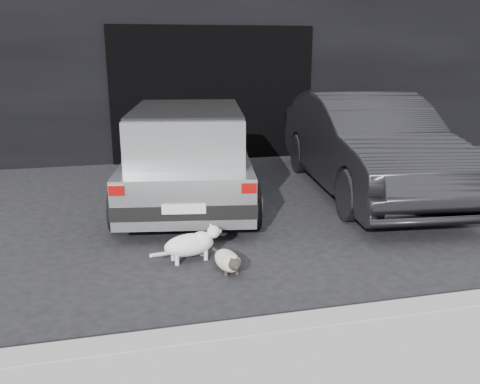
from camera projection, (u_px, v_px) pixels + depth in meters
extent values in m
plane|color=black|center=(195.00, 229.00, 6.37)|extent=(80.00, 80.00, 0.00)
cube|color=black|center=(196.00, 33.00, 11.52)|extent=(34.00, 4.00, 5.00)
cube|color=black|center=(213.00, 94.00, 9.97)|extent=(4.00, 0.10, 2.60)
cube|color=gray|center=(364.00, 318.00, 4.15)|extent=(18.00, 0.25, 0.12)
cube|color=#A9ABAD|center=(189.00, 168.00, 7.50)|extent=(2.27, 3.96, 0.59)
cube|color=#A9ABAD|center=(187.00, 131.00, 7.16)|extent=(1.86, 2.70, 0.59)
cube|color=black|center=(187.00, 131.00, 7.16)|extent=(1.86, 2.61, 0.48)
cube|color=black|center=(184.00, 212.00, 5.80)|extent=(1.69, 0.44, 0.17)
cube|color=black|center=(192.00, 150.00, 9.25)|extent=(1.69, 0.44, 0.17)
cube|color=silver|center=(184.00, 209.00, 5.71)|extent=(0.49, 0.10, 0.11)
cube|color=#8C0707|center=(116.00, 191.00, 5.61)|extent=(0.17, 0.06, 0.11)
cube|color=#8C0707|center=(249.00, 188.00, 5.70)|extent=(0.17, 0.06, 0.11)
cube|color=black|center=(187.00, 108.00, 7.07)|extent=(1.82, 2.45, 0.03)
cylinder|color=black|center=(119.00, 209.00, 6.22)|extent=(0.30, 0.60, 0.57)
cylinder|color=slate|center=(110.00, 209.00, 6.21)|extent=(0.07, 0.31, 0.32)
cylinder|color=black|center=(251.00, 206.00, 6.32)|extent=(0.30, 0.60, 0.57)
cylinder|color=slate|center=(261.00, 206.00, 6.33)|extent=(0.07, 0.31, 0.32)
cylinder|color=black|center=(144.00, 162.00, 8.74)|extent=(0.30, 0.60, 0.57)
cylinder|color=slate|center=(138.00, 162.00, 8.74)|extent=(0.07, 0.31, 0.32)
cylinder|color=black|center=(238.00, 161.00, 8.84)|extent=(0.30, 0.60, 0.57)
cylinder|color=slate|center=(245.00, 161.00, 8.85)|extent=(0.07, 0.31, 0.32)
imported|color=black|center=(367.00, 144.00, 7.83)|extent=(2.08, 4.77, 1.52)
ellipsoid|color=beige|center=(227.00, 260.00, 5.18)|extent=(0.28, 0.49, 0.18)
ellipsoid|color=beige|center=(231.00, 263.00, 5.07)|extent=(0.22, 0.22, 0.17)
ellipsoid|color=black|center=(235.00, 265.00, 4.95)|extent=(0.14, 0.13, 0.12)
sphere|color=black|center=(237.00, 267.00, 4.90)|extent=(0.05, 0.05, 0.05)
cone|color=black|center=(238.00, 258.00, 4.95)|extent=(0.05, 0.06, 0.06)
cone|color=black|center=(231.00, 259.00, 4.93)|extent=(0.05, 0.06, 0.06)
cylinder|color=black|center=(237.00, 271.00, 5.09)|extent=(0.04, 0.04, 0.06)
cylinder|color=black|center=(226.00, 273.00, 5.05)|extent=(0.04, 0.04, 0.06)
cylinder|color=black|center=(229.00, 261.00, 5.34)|extent=(0.04, 0.04, 0.06)
cylinder|color=black|center=(218.00, 262.00, 5.30)|extent=(0.04, 0.04, 0.06)
cylinder|color=black|center=(220.00, 254.00, 5.41)|extent=(0.14, 0.24, 0.08)
ellipsoid|color=white|center=(189.00, 245.00, 5.39)|extent=(0.59, 0.37, 0.24)
ellipsoid|color=white|center=(201.00, 241.00, 5.43)|extent=(0.28, 0.28, 0.20)
ellipsoid|color=silver|center=(213.00, 232.00, 5.47)|extent=(0.16, 0.18, 0.14)
sphere|color=silver|center=(219.00, 232.00, 5.50)|extent=(0.06, 0.06, 0.06)
cone|color=silver|center=(211.00, 225.00, 5.48)|extent=(0.07, 0.06, 0.07)
cone|color=silver|center=(213.00, 227.00, 5.41)|extent=(0.07, 0.06, 0.07)
cylinder|color=silver|center=(201.00, 249.00, 5.54)|extent=(0.04, 0.04, 0.14)
cylinder|color=silver|center=(206.00, 254.00, 5.42)|extent=(0.04, 0.04, 0.14)
cylinder|color=silver|center=(173.00, 254.00, 5.41)|extent=(0.04, 0.04, 0.14)
cylinder|color=silver|center=(177.00, 259.00, 5.29)|extent=(0.04, 0.04, 0.14)
cylinder|color=silver|center=(162.00, 254.00, 5.28)|extent=(0.28, 0.19, 0.09)
ellipsoid|color=gray|center=(181.00, 245.00, 5.32)|extent=(0.22, 0.18, 0.10)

